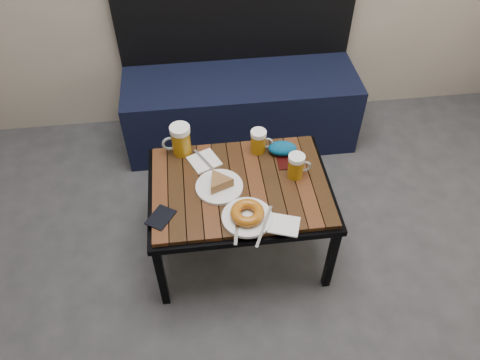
{
  "coord_description": "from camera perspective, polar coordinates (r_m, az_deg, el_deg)",
  "views": [
    {
      "loc": [
        -0.2,
        -0.58,
        2.02
      ],
      "look_at": [
        -0.02,
        0.87,
        0.5
      ],
      "focal_mm": 35.0,
      "sensor_mm": 36.0,
      "label": 1
    }
  ],
  "objects": [
    {
      "name": "knit_pouch",
      "position": [
        2.27,
        5.2,
        3.86
      ],
      "size": [
        0.15,
        0.11,
        0.06
      ],
      "primitive_type": "ellipsoid",
      "rotation": [
        0.0,
        0.0,
        -0.14
      ],
      "color": "navy",
      "rests_on": "cafe_table"
    },
    {
      "name": "napkin_right",
      "position": [
        1.98,
        5.39,
        -5.49
      ],
      "size": [
        0.15,
        0.14,
        0.01
      ],
      "rotation": [
        0.0,
        0.0,
        -0.34
      ],
      "color": "white",
      "rests_on": "cafe_table"
    },
    {
      "name": "passport_burgundy",
      "position": [
        2.25,
        5.67,
        2.36
      ],
      "size": [
        0.09,
        0.12,
        0.01
      ],
      "primitive_type": "cube",
      "rotation": [
        0.0,
        0.0,
        -0.03
      ],
      "color": "black",
      "rests_on": "cafe_table"
    },
    {
      "name": "beer_mug_centre",
      "position": [
        2.25,
        2.3,
        4.75
      ],
      "size": [
        0.11,
        0.08,
        0.12
      ],
      "rotation": [
        0.0,
        0.0,
        -0.12
      ],
      "color": "#97650C",
      "rests_on": "cafe_table"
    },
    {
      "name": "beer_mug_left",
      "position": [
        2.25,
        -7.29,
        4.9
      ],
      "size": [
        0.14,
        0.1,
        0.16
      ],
      "rotation": [
        0.0,
        0.0,
        3.24
      ],
      "color": "#97650C",
      "rests_on": "cafe_table"
    },
    {
      "name": "napkin_left",
      "position": [
        2.24,
        -4.38,
        2.33
      ],
      "size": [
        0.17,
        0.17,
        0.01
      ],
      "rotation": [
        0.0,
        0.0,
        0.41
      ],
      "color": "white",
      "rests_on": "cafe_table"
    },
    {
      "name": "plate_pie",
      "position": [
        2.1,
        -2.55,
        -0.52
      ],
      "size": [
        0.21,
        0.21,
        0.06
      ],
      "color": "white",
      "rests_on": "cafe_table"
    },
    {
      "name": "passport_navy",
      "position": [
        2.03,
        -9.64,
        -4.51
      ],
      "size": [
        0.14,
        0.15,
        0.01
      ],
      "primitive_type": "cube",
      "rotation": [
        0.0,
        0.0,
        -0.59
      ],
      "color": "black",
      "rests_on": "cafe_table"
    },
    {
      "name": "beer_mug_right",
      "position": [
        2.14,
        6.88,
        1.73
      ],
      "size": [
        0.11,
        0.08,
        0.12
      ],
      "rotation": [
        0.0,
        0.0,
        0.05
      ],
      "color": "#97650C",
      "rests_on": "cafe_table"
    },
    {
      "name": "bench",
      "position": [
        2.94,
        0.02,
        9.71
      ],
      "size": [
        1.4,
        0.5,
        0.95
      ],
      "color": "black",
      "rests_on": "ground"
    },
    {
      "name": "plate_bagel",
      "position": [
        1.98,
        0.9,
        -4.27
      ],
      "size": [
        0.22,
        0.28,
        0.06
      ],
      "color": "white",
      "rests_on": "cafe_table"
    },
    {
      "name": "cafe_table",
      "position": [
        2.16,
        0.0,
        -1.32
      ],
      "size": [
        0.84,
        0.62,
        0.47
      ],
      "color": "black",
      "rests_on": "ground"
    }
  ]
}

